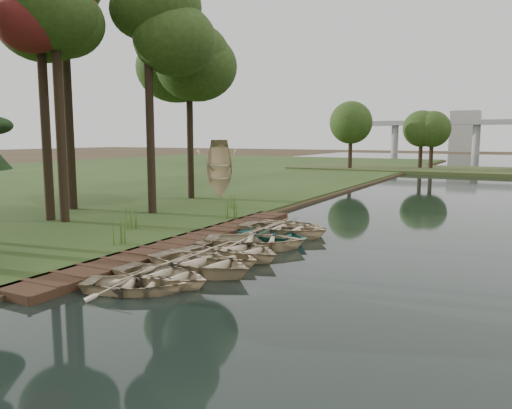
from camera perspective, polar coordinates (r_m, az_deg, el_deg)
The scene contains 23 objects.
ground at distance 19.54m, azimuth -3.95°, elevation -5.20°, with size 300.00×300.00×0.00m, color #3D2F1D.
boardwalk at distance 20.38m, azimuth -7.79°, elevation -4.28°, with size 1.60×16.00×0.30m, color #382315.
peninsula at distance 66.33m, azimuth 26.10°, elevation 3.36°, with size 50.00×14.00×0.45m, color #39451F.
far_trees at distance 66.42m, azimuth 23.52°, elevation 8.87°, with size 45.60×5.60×8.80m.
building_b at distance 161.88m, azimuth 22.78°, elevation 7.71°, with size 8.00×8.00×12.00m, color #A5A5A0.
rowboat_0 at distance 14.51m, azimuth -13.67°, elevation -8.52°, with size 2.14×3.00×0.62m, color beige.
rowboat_1 at distance 15.16m, azimuth -10.75°, elevation -7.61°, with size 2.34×3.28×0.68m, color beige.
rowboat_2 at distance 16.19m, azimuth -6.40°, elevation -6.31°, with size 2.77×3.87×0.80m, color beige.
rowboat_3 at distance 17.29m, azimuth -4.38°, elevation -5.59°, with size 2.35×3.30×0.68m, color beige.
rowboat_4 at distance 18.04m, azimuth -2.16°, elevation -4.89°, with size 2.61×3.65×0.76m, color beige.
rowboat_5 at distance 19.40m, azimuth -0.06°, elevation -3.90°, with size 2.79×3.90×0.81m, color beige.
rowboat_6 at distance 20.63m, azimuth 1.96°, elevation -3.41°, with size 2.29×3.21×0.66m, color #2E8174.
rowboat_7 at distance 21.90m, azimuth 3.08°, elevation -2.54°, with size 2.86×4.01×0.83m, color beige.
rowboat_8 at distance 22.81m, azimuth 4.07°, elevation -2.27°, with size 2.50×3.50×0.73m, color beige.
stored_rowboat at distance 33.07m, azimuth -4.27°, elevation 1.34°, with size 2.78×3.89×0.80m, color beige.
tree_2 at distance 26.09m, azimuth -22.02°, elevation 18.79°, with size 3.49×3.49×11.02m.
tree_3 at distance 27.03m, azimuth -23.57°, elevation 19.96°, with size 4.36×4.36×12.08m.
tree_4 at distance 27.86m, azimuth -12.31°, elevation 19.28°, with size 4.35×4.35×11.70m.
tree_6 at distance 33.90m, azimuth -7.69°, elevation 16.23°, with size 5.19×5.19×11.39m.
reeds_0 at distance 19.68m, azimuth -15.36°, elevation -2.90°, with size 0.60×0.60×1.06m, color #3F661E.
reeds_1 at distance 22.96m, azimuth -14.13°, elevation -1.30°, with size 0.60×0.60×1.11m, color #3F661E.
reeds_2 at distance 24.93m, azimuth -2.99°, elevation -0.59°, with size 0.60×0.60×0.93m, color #3F661E.
reeds_3 at distance 28.81m, azimuth -2.70°, elevation 0.47°, with size 0.60×0.60×0.86m, color #3F661E.
Camera 1 is at (10.08, -16.17, 4.36)m, focal length 35.00 mm.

